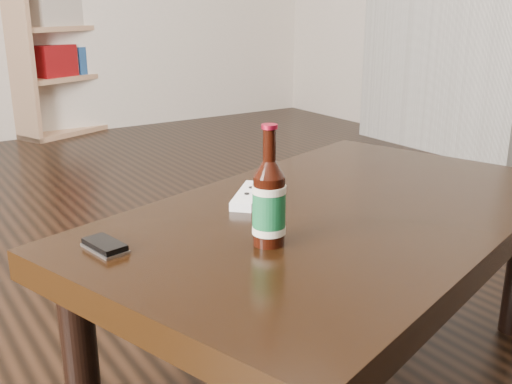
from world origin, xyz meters
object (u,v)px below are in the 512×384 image
beer_bottle (269,204)px  phone (105,246)px  coffee_table (338,232)px  remote (249,196)px  bookshelf (55,24)px

beer_bottle → phone: bearing=151.7°
beer_bottle → phone: (-0.28, 0.15, -0.08)m
coffee_table → remote: size_ratio=8.36×
bookshelf → phone: 3.54m
coffee_table → beer_bottle: bearing=-160.9°
remote → coffee_table: bearing=-3.1°
bookshelf → beer_bottle: 3.62m
bookshelf → phone: bearing=-127.5°
bookshelf → beer_bottle: bearing=-122.6°
beer_bottle → coffee_table: bearing=19.1°
coffee_table → remote: (-0.15, 0.16, 0.07)m
phone → remote: 0.41m
remote → phone: bearing=-120.5°
bookshelf → remote: bearing=-121.4°
coffee_table → beer_bottle: 0.31m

